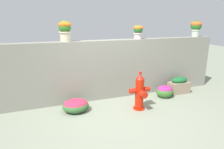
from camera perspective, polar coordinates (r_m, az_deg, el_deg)
ground_plane at (r=4.48m, az=2.59°, el=-11.71°), size 24.00×24.00×0.00m
stone_wall at (r=5.28m, az=-2.42°, el=1.37°), size 6.67×0.31×1.53m
potted_plant_1 at (r=4.92m, az=-13.17°, el=12.42°), size 0.30×0.30×0.48m
potted_plant_2 at (r=5.51m, az=7.39°, el=12.18°), size 0.25×0.25×0.37m
potted_plant_3 at (r=6.67m, az=22.65°, el=12.37°), size 0.32×0.32×0.47m
fire_hydrant at (r=4.70m, az=7.84°, el=-5.00°), size 0.50×0.40×0.90m
flower_bush_left at (r=4.72m, az=-10.24°, el=-8.52°), size 0.60×0.54×0.28m
flower_bush_right at (r=5.64m, az=14.66°, el=-4.51°), size 0.46×0.41×0.33m
planter_box at (r=6.06m, az=18.37°, el=-2.90°), size 0.58×0.32×0.47m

